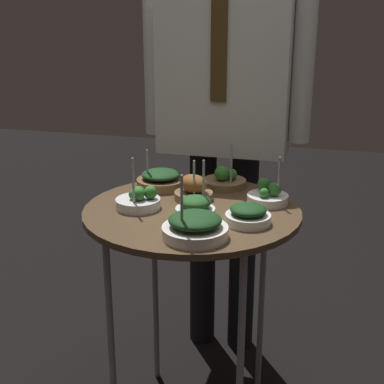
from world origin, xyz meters
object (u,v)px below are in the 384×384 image
Objects in this scene: bowl_broccoli_front_center at (139,200)px; bowl_spinach_front_left at (161,180)px; serving_cart at (192,228)px; bowl_roast_center at (194,189)px; bowl_broccoli_front_right at (268,196)px; bowl_broccoli_back_left at (224,180)px; bowl_spinach_mid_right at (248,215)px; bowl_spinach_mid_left at (195,206)px; bowl_spinach_back_right at (195,227)px; waiter_figure at (226,88)px.

bowl_spinach_front_left is (-0.00, 0.20, 0.00)m from bowl_broccoli_front_center.
bowl_roast_center reaches higher than serving_cart.
bowl_broccoli_front_right reaches higher than serving_cart.
bowl_spinach_mid_right is at bearing -66.25° from bowl_broccoli_back_left.
bowl_broccoli_front_center reaches higher than bowl_broccoli_back_left.
bowl_spinach_mid_left is 0.16m from bowl_spinach_back_right.
bowl_broccoli_front_center is (-0.17, 0.01, -0.00)m from bowl_spinach_mid_left.
waiter_figure reaches higher than bowl_roast_center.
bowl_broccoli_front_center is 1.22× the size of bowl_roast_center.
bowl_roast_center is 0.89× the size of bowl_broccoli_front_right.
serving_cart is 4.75× the size of bowl_broccoli_front_center.
bowl_broccoli_front_right is 0.36m from bowl_spinach_front_left.
bowl_broccoli_front_center is 0.91× the size of bowl_spinach_back_right.
waiter_figure is (-0.06, 0.25, 0.27)m from bowl_broccoli_back_left.
bowl_spinach_front_left is (-0.33, 0.23, 0.00)m from bowl_spinach_mid_right.
bowl_spinach_mid_left is 0.28m from bowl_broccoli_back_left.
bowl_spinach_back_right is at bearing -37.26° from bowl_broccoli_front_center.
waiter_figure reaches higher than bowl_broccoli_front_center.
bowl_broccoli_front_right reaches higher than bowl_spinach_mid_right.
bowl_broccoli_front_right is 0.94× the size of bowl_spinach_front_left.
bowl_spinach_mid_left is at bearing -94.45° from bowl_broccoli_back_left.
bowl_broccoli_front_center is 1.08× the size of bowl_broccoli_front_right.
bowl_spinach_mid_right is (0.15, -0.02, -0.00)m from bowl_spinach_mid_left.
bowl_spinach_mid_right is 0.40m from bowl_spinach_front_left.
bowl_broccoli_back_left is 0.37m from waiter_figure.
bowl_spinach_back_right is 0.17m from bowl_spinach_mid_right.
bowl_broccoli_back_left is 0.21m from bowl_spinach_front_left.
waiter_figure is (-0.01, 0.48, 0.35)m from serving_cart.
bowl_spinach_back_right reaches higher than bowl_roast_center.
bowl_broccoli_front_right is 0.51m from waiter_figure.
waiter_figure is (0.14, 0.52, 0.26)m from bowl_broccoli_front_center.
bowl_broccoli_front_right is at bearing -59.88° from waiter_figure.
bowl_broccoli_back_left is at bearing 113.75° from bowl_spinach_mid_right.
bowl_broccoli_front_center is at bearing -138.37° from bowl_roast_center.
bowl_spinach_front_left is at bearing -113.93° from waiter_figure.
bowl_broccoli_front_right is at bearing 65.62° from bowl_spinach_back_right.
bowl_broccoli_back_left is (0.02, 0.28, -0.00)m from bowl_spinach_mid_left.
waiter_figure is at bearing 120.12° from bowl_broccoli_front_right.
bowl_broccoli_front_center is 0.60m from waiter_figure.
bowl_broccoli_front_center is at bearing -164.96° from serving_cart.
bowl_spinach_front_left is (-0.17, 0.21, 0.00)m from bowl_spinach_mid_left.
serving_cart is at bearing 157.69° from bowl_spinach_mid_right.
bowl_broccoli_front_right is at bearing 27.36° from serving_cart.
bowl_spinach_mid_left is 0.16m from bowl_spinach_mid_right.
bowl_spinach_mid_left is at bearing -2.81° from bowl_broccoli_front_center.
bowl_spinach_back_right is at bearing -72.22° from serving_cart.
waiter_figure reaches higher than bowl_spinach_back_right.
bowl_broccoli_front_right is 0.85× the size of bowl_spinach_back_right.
bowl_spinach_front_left is (-0.13, 0.08, -0.01)m from bowl_roast_center.
bowl_broccoli_back_left is (0.05, 0.23, 0.08)m from serving_cart.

